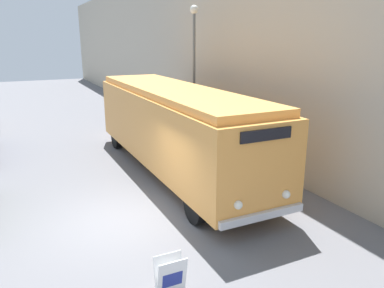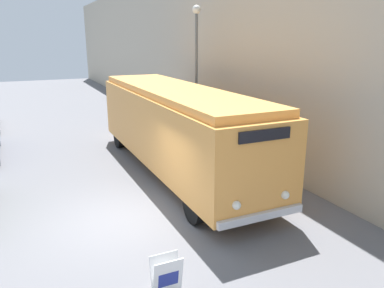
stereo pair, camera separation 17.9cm
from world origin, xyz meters
name	(u,v)px [view 1 (the left image)]	position (x,y,z in m)	size (l,w,h in m)	color
ground_plane	(120,221)	(0.00, 0.00, 0.00)	(80.00, 80.00, 0.00)	slate
building_wall_right	(180,49)	(6.37, 10.00, 4.33)	(0.30, 60.00, 8.65)	#B2A893
vintage_bus	(174,125)	(2.99, 3.06, 1.80)	(2.62, 11.10, 3.17)	black
sign_board	(171,279)	(0.04, -3.57, 0.43)	(0.58, 0.34, 0.89)	gray
streetlamp	(194,58)	(5.10, 5.71, 4.06)	(0.36, 0.36, 6.24)	#595E60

